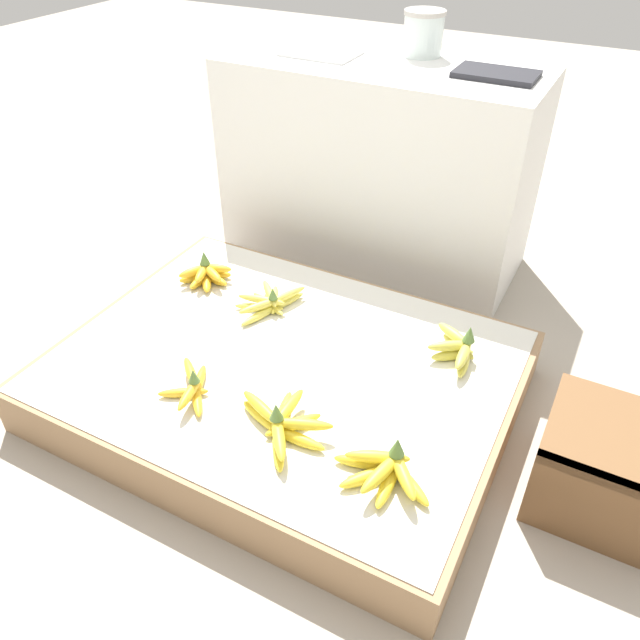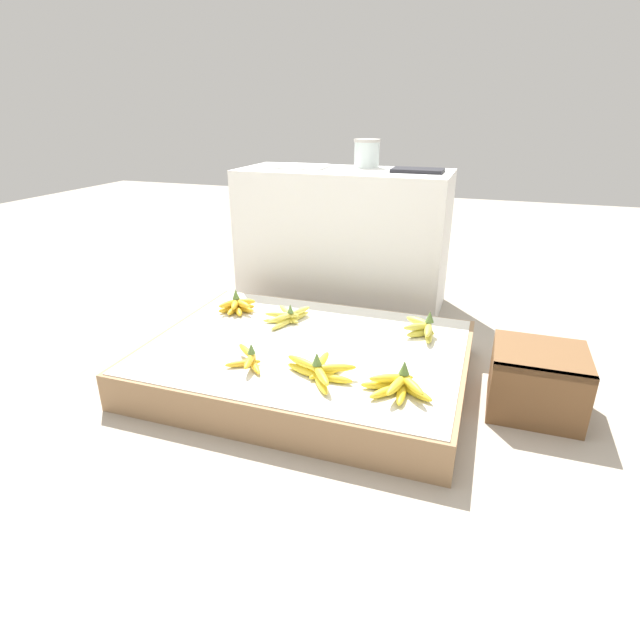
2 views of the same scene
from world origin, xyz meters
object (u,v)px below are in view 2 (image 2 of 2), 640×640
object	(u,v)px
banana_bunch_front_midleft	(249,359)
banana_bunch_front_midright	(320,370)
wooden_crate	(537,381)
glass_jar	(367,153)
banana_bunch_front_right	(398,385)
banana_bunch_middle_midleft	(287,316)
banana_bunch_middle_left	(237,306)
banana_bunch_middle_right	(423,328)
foam_tray_white	(302,166)

from	to	relation	value
banana_bunch_front_midleft	banana_bunch_front_midright	size ratio (longest dim) A/B	0.74
wooden_crate	banana_bunch_front_midright	world-z (taller)	banana_bunch_front_midright
glass_jar	banana_bunch_front_right	bearing A→B (deg)	-70.64
banana_bunch_front_right	banana_bunch_front_midright	bearing A→B (deg)	176.35
banana_bunch_front_midright	banana_bunch_middle_midleft	distance (m)	0.54
glass_jar	wooden_crate	bearing A→B (deg)	-47.33
banana_bunch_front_midright	banana_bunch_middle_midleft	world-z (taller)	banana_bunch_front_midright
banana_bunch_middle_left	banana_bunch_middle_right	world-z (taller)	banana_bunch_middle_right
banana_bunch_front_midright	glass_jar	xyz separation A→B (m)	(-0.18, 1.31, 0.65)
banana_bunch_middle_right	glass_jar	world-z (taller)	glass_jar
banana_bunch_middle_left	banana_bunch_middle_right	xyz separation A→B (m)	(0.88, 0.01, 0.00)
banana_bunch_middle_right	foam_tray_white	size ratio (longest dim) A/B	0.72
banana_bunch_middle_left	foam_tray_white	distance (m)	0.90
banana_bunch_front_right	banana_bunch_middle_left	bearing A→B (deg)	150.57
wooden_crate	banana_bunch_middle_midleft	bearing A→B (deg)	172.31
banana_bunch_front_midright	banana_bunch_middle_left	bearing A→B (deg)	140.90
wooden_crate	banana_bunch_front_midright	xyz separation A→B (m)	(-0.76, -0.30, 0.07)
banana_bunch_middle_left	foam_tray_white	bearing A→B (deg)	83.16
banana_bunch_front_right	banana_bunch_middle_right	bearing A→B (deg)	88.73
wooden_crate	banana_bunch_middle_left	distance (m)	1.35
banana_bunch_front_midleft	banana_bunch_middle_left	world-z (taller)	banana_bunch_middle_left
wooden_crate	banana_bunch_front_right	size ratio (longest dim) A/B	1.26
banana_bunch_middle_left	banana_bunch_middle_right	size ratio (longest dim) A/B	0.91
wooden_crate	banana_bunch_front_midleft	size ratio (longest dim) A/B	1.61
banana_bunch_front_midleft	glass_jar	distance (m)	1.47
banana_bunch_front_midright	banana_bunch_middle_right	xyz separation A→B (m)	(0.30, 0.49, 0.00)
glass_jar	banana_bunch_front_midleft	bearing A→B (deg)	-94.73
banana_bunch_front_midleft	banana_bunch_middle_right	size ratio (longest dim) A/B	1.10
banana_bunch_front_midleft	banana_bunch_middle_right	distance (m)	0.76
banana_bunch_front_right	foam_tray_white	size ratio (longest dim) A/B	1.00
banana_bunch_middle_midleft	glass_jar	world-z (taller)	glass_jar
wooden_crate	foam_tray_white	world-z (taller)	foam_tray_white
banana_bunch_middle_midleft	banana_bunch_middle_right	size ratio (longest dim) A/B	1.35
banana_bunch_front_right	glass_jar	size ratio (longest dim) A/B	1.77
banana_bunch_front_midleft	banana_bunch_front_right	size ratio (longest dim) A/B	0.78
banana_bunch_middle_midleft	banana_bunch_middle_right	bearing A→B (deg)	4.15
wooden_crate	banana_bunch_middle_right	xyz separation A→B (m)	(-0.46, 0.19, 0.07)
wooden_crate	banana_bunch_middle_right	bearing A→B (deg)	157.51
foam_tray_white	wooden_crate	bearing A→B (deg)	-34.35
foam_tray_white	banana_bunch_front_midright	bearing A→B (deg)	-66.62
banana_bunch_front_midleft	banana_bunch_middle_midleft	distance (m)	0.44
banana_bunch_front_midleft	glass_jar	xyz separation A→B (m)	(0.11, 1.31, 0.65)
banana_bunch_front_midright	glass_jar	size ratio (longest dim) A/B	1.86
banana_bunch_front_right	banana_bunch_middle_midleft	distance (m)	0.76
banana_bunch_front_midleft	banana_bunch_front_right	distance (m)	0.58
banana_bunch_front_right	foam_tray_white	bearing A→B (deg)	123.89
glass_jar	banana_bunch_middle_right	bearing A→B (deg)	-59.86
banana_bunch_front_right	banana_bunch_middle_left	world-z (taller)	banana_bunch_front_right
banana_bunch_middle_midleft	banana_bunch_front_midright	bearing A→B (deg)	-54.99
wooden_crate	banana_bunch_middle_midleft	size ratio (longest dim) A/B	1.31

